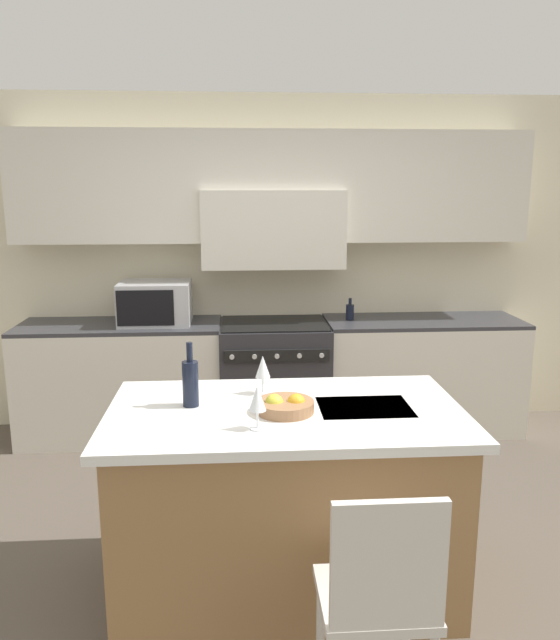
{
  "coord_description": "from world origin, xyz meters",
  "views": [
    {
      "loc": [
        -0.28,
        -2.86,
        1.98
      ],
      "look_at": [
        -0.03,
        0.79,
        1.19
      ],
      "focal_mm": 35.0,
      "sensor_mm": 36.0,
      "label": 1
    }
  ],
  "objects_px": {
    "island_chair": "(380,594)",
    "wine_glass_far": "(263,368)",
    "microwave": "(155,303)",
    "range_stove": "(274,379)",
    "fruit_bowl": "(285,406)",
    "wine_glass_near": "(257,399)",
    "oil_bottle_on_counter": "(350,312)",
    "wine_bottle": "(190,382)"
  },
  "relations": [
    {
      "from": "range_stove",
      "to": "fruit_bowl",
      "type": "relative_size",
      "value": 3.39
    },
    {
      "from": "range_stove",
      "to": "wine_bottle",
      "type": "bearing_deg",
      "value": -105.03
    },
    {
      "from": "island_chair",
      "to": "oil_bottle_on_counter",
      "type": "bearing_deg",
      "value": 82.13
    },
    {
      "from": "range_stove",
      "to": "fruit_bowl",
      "type": "distance_m",
      "value": 2.1
    },
    {
      "from": "island_chair",
      "to": "wine_glass_far",
      "type": "bearing_deg",
      "value": 109.13
    },
    {
      "from": "range_stove",
      "to": "island_chair",
      "type": "relative_size",
      "value": 0.96
    },
    {
      "from": "range_stove",
      "to": "island_chair",
      "type": "xyz_separation_m",
      "value": [
        0.21,
        -2.84,
        0.08
      ]
    },
    {
      "from": "wine_bottle",
      "to": "wine_glass_far",
      "type": "relative_size",
      "value": 1.58
    },
    {
      "from": "wine_glass_far",
      "to": "fruit_bowl",
      "type": "bearing_deg",
      "value": -71.56
    },
    {
      "from": "island_chair",
      "to": "wine_glass_far",
      "type": "xyz_separation_m",
      "value": [
        -0.38,
        1.08,
        0.54
      ]
    },
    {
      "from": "wine_bottle",
      "to": "oil_bottle_on_counter",
      "type": "distance_m",
      "value": 2.28
    },
    {
      "from": "range_stove",
      "to": "wine_glass_far",
      "type": "height_order",
      "value": "wine_glass_far"
    },
    {
      "from": "microwave",
      "to": "wine_bottle",
      "type": "xyz_separation_m",
      "value": [
        0.41,
        -1.94,
        -0.03
      ]
    },
    {
      "from": "microwave",
      "to": "wine_bottle",
      "type": "bearing_deg",
      "value": -78.13
    },
    {
      "from": "island_chair",
      "to": "oil_bottle_on_counter",
      "type": "height_order",
      "value": "oil_bottle_on_counter"
    },
    {
      "from": "wine_glass_far",
      "to": "oil_bottle_on_counter",
      "type": "xyz_separation_m",
      "value": [
        0.78,
        1.81,
        -0.08
      ]
    },
    {
      "from": "fruit_bowl",
      "to": "oil_bottle_on_counter",
      "type": "xyz_separation_m",
      "value": [
        0.68,
        2.09,
        0.02
      ]
    },
    {
      "from": "wine_bottle",
      "to": "fruit_bowl",
      "type": "bearing_deg",
      "value": -14.51
    },
    {
      "from": "range_stove",
      "to": "wine_glass_near",
      "type": "bearing_deg",
      "value": -95.25
    },
    {
      "from": "wine_glass_far",
      "to": "fruit_bowl",
      "type": "xyz_separation_m",
      "value": [
        0.09,
        -0.28,
        -0.1
      ]
    },
    {
      "from": "range_stove",
      "to": "island_chair",
      "type": "height_order",
      "value": "island_chair"
    },
    {
      "from": "microwave",
      "to": "wine_glass_far",
      "type": "distance_m",
      "value": 1.94
    },
    {
      "from": "range_stove",
      "to": "oil_bottle_on_counter",
      "type": "xyz_separation_m",
      "value": [
        0.61,
        0.05,
        0.53
      ]
    },
    {
      "from": "range_stove",
      "to": "wine_glass_far",
      "type": "distance_m",
      "value": 1.87
    },
    {
      "from": "microwave",
      "to": "wine_bottle",
      "type": "height_order",
      "value": "same"
    },
    {
      "from": "wine_glass_near",
      "to": "microwave",
      "type": "bearing_deg",
      "value": 107.66
    },
    {
      "from": "range_stove",
      "to": "oil_bottle_on_counter",
      "type": "bearing_deg",
      "value": 5.01
    },
    {
      "from": "wine_glass_far",
      "to": "fruit_bowl",
      "type": "height_order",
      "value": "wine_glass_far"
    },
    {
      "from": "wine_glass_near",
      "to": "oil_bottle_on_counter",
      "type": "height_order",
      "value": "wine_glass_near"
    },
    {
      "from": "wine_glass_far",
      "to": "microwave",
      "type": "bearing_deg",
      "value": 113.19
    },
    {
      "from": "fruit_bowl",
      "to": "oil_bottle_on_counter",
      "type": "relative_size",
      "value": 1.55
    },
    {
      "from": "microwave",
      "to": "oil_bottle_on_counter",
      "type": "height_order",
      "value": "microwave"
    },
    {
      "from": "microwave",
      "to": "island_chair",
      "type": "xyz_separation_m",
      "value": [
        1.14,
        -2.86,
        -0.55
      ]
    },
    {
      "from": "range_stove",
      "to": "microwave",
      "type": "bearing_deg",
      "value": 178.84
    },
    {
      "from": "island_chair",
      "to": "microwave",
      "type": "bearing_deg",
      "value": 111.68
    },
    {
      "from": "island_chair",
      "to": "wine_bottle",
      "type": "height_order",
      "value": "wine_bottle"
    },
    {
      "from": "wine_glass_near",
      "to": "wine_bottle",
      "type": "bearing_deg",
      "value": 134.46
    },
    {
      "from": "island_chair",
      "to": "wine_glass_far",
      "type": "height_order",
      "value": "wine_glass_far"
    },
    {
      "from": "fruit_bowl",
      "to": "island_chair",
      "type": "bearing_deg",
      "value": -70.64
    },
    {
      "from": "wine_glass_near",
      "to": "wine_glass_far",
      "type": "bearing_deg",
      "value": 84.81
    },
    {
      "from": "wine_glass_near",
      "to": "oil_bottle_on_counter",
      "type": "relative_size",
      "value": 1.13
    },
    {
      "from": "island_chair",
      "to": "wine_glass_near",
      "type": "relative_size",
      "value": 4.81
    }
  ]
}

